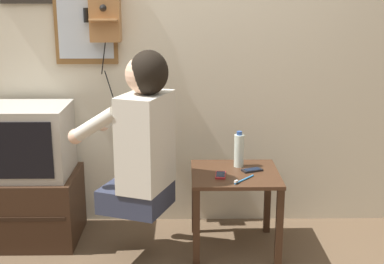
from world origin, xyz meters
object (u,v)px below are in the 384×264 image
object	(u,v)px
wall_mirror	(85,6)
water_bottle	(239,150)
cell_phone_spare	(252,170)
television	(25,141)
person	(142,135)
toothbrush	(243,180)
cell_phone_held	(221,175)
wall_phone_antique	(105,11)

from	to	relation	value
wall_mirror	water_bottle	distance (m)	1.34
cell_phone_spare	water_bottle	size ratio (longest dim) A/B	0.60
television	person	bearing A→B (deg)	-21.55
water_bottle	toothbrush	bearing A→B (deg)	-90.28
wall_mirror	cell_phone_held	world-z (taller)	wall_mirror
wall_phone_antique	water_bottle	distance (m)	1.21
cell_phone_held	water_bottle	world-z (taller)	water_bottle
wall_mirror	toothbrush	bearing A→B (deg)	-30.22
wall_mirror	water_bottle	size ratio (longest dim) A/B	3.21
wall_mirror	water_bottle	xyz separation A→B (m)	(0.97, -0.30, -0.87)
wall_mirror	person	bearing A→B (deg)	-55.22
television	toothbrush	distance (m)	1.38
cell_phone_held	toothbrush	size ratio (longest dim) A/B	0.87
wall_mirror	cell_phone_held	xyz separation A→B (m)	(0.84, -0.48, -0.97)
wall_phone_antique	cell_phone_held	bearing A→B (deg)	-31.51
cell_phone_spare	person	bearing A→B (deg)	-97.40
television	wall_phone_antique	xyz separation A→B (m)	(0.50, 0.22, 0.78)
wall_mirror	toothbrush	world-z (taller)	wall_mirror
wall_phone_antique	cell_phone_spare	size ratio (longest dim) A/B	5.79
wall_phone_antique	wall_mirror	distance (m)	0.14
person	wall_phone_antique	world-z (taller)	wall_phone_antique
cell_phone_held	television	bearing A→B (deg)	175.22
person	water_bottle	bearing A→B (deg)	-45.35
television	wall_phone_antique	distance (m)	0.96
cell_phone_held	water_bottle	distance (m)	0.24
toothbrush	person	bearing A→B (deg)	40.23
person	wall_phone_antique	xyz separation A→B (m)	(-0.26, 0.52, 0.67)
wall_phone_antique	cell_phone_held	size ratio (longest dim) A/B	6.16
wall_mirror	cell_phone_spare	size ratio (longest dim) A/B	5.32
wall_phone_antique	cell_phone_held	world-z (taller)	wall_phone_antique
person	wall_phone_antique	bearing A→B (deg)	47.28
toothbrush	wall_phone_antique	bearing A→B (deg)	8.89
person	cell_phone_held	world-z (taller)	person
person	cell_phone_spare	xyz separation A→B (m)	(0.66, 0.17, -0.27)
television	wall_mirror	distance (m)	0.93
person	television	xyz separation A→B (m)	(-0.76, 0.30, -0.11)
cell_phone_held	cell_phone_spare	distance (m)	0.22
wall_mirror	cell_phone_held	distance (m)	1.37
wall_phone_antique	cell_phone_spare	distance (m)	1.36
person	toothbrush	bearing A→B (deg)	-69.74
television	cell_phone_spare	xyz separation A→B (m)	(1.41, -0.13, -0.16)
person	cell_phone_spare	bearing A→B (deg)	-54.75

